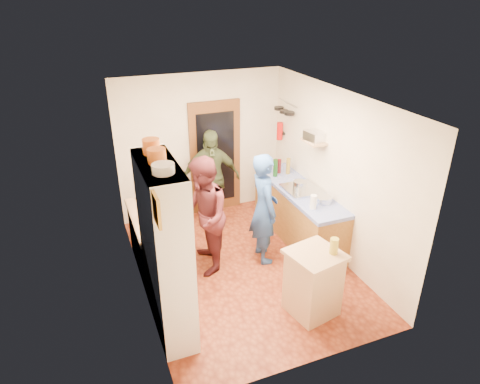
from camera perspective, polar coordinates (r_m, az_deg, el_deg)
floor at (r=6.66m, az=0.39°, el=-10.00°), size 3.00×4.00×0.02m
ceiling at (r=5.56m, az=0.47°, el=12.51°), size 3.00×4.00×0.02m
wall_back at (r=7.75m, az=-5.20°, el=6.17°), size 3.00×0.02×2.60m
wall_front at (r=4.45m, az=10.35°, el=-10.19°), size 3.00×0.02×2.60m
wall_left at (r=5.66m, az=-13.91°, el=-2.22°), size 0.02×4.00×2.60m
wall_right at (r=6.66m, az=12.56°, el=2.28°), size 0.02×4.00×2.60m
door_frame at (r=7.87m, az=-3.30°, el=4.61°), size 0.95×0.06×2.10m
door_glass at (r=7.84m, az=-3.22°, el=4.52°), size 0.70×0.02×1.70m
hutch_body at (r=5.10m, az=-9.90°, el=-7.76°), size 0.40×1.20×2.20m
hutch_top_shelf at (r=4.60m, az=-10.90°, el=3.55°), size 0.40×1.14×0.04m
plate_stack at (r=4.32m, az=-10.22°, el=3.10°), size 0.23×0.23×0.10m
orange_pot_a at (r=4.58m, az=-11.04°, el=4.75°), size 0.20×0.20×0.16m
orange_pot_b at (r=4.85m, az=-11.76°, el=5.98°), size 0.19×0.19×0.17m
left_counter_base at (r=6.51m, az=-11.03°, el=-6.85°), size 0.60×1.40×0.85m
left_counter_top at (r=6.29m, az=-11.37°, el=-3.38°), size 0.64×1.44×0.05m
toaster at (r=5.80m, az=-9.98°, el=-4.63°), size 0.25×0.19×0.18m
kettle at (r=6.14m, az=-11.74°, el=-2.89°), size 0.18×0.18×0.19m
orange_bowl at (r=6.44m, az=-11.07°, el=-1.93°), size 0.21×0.21×0.09m
chopping_board at (r=6.82m, az=-12.27°, el=-0.69°), size 0.35×0.30×0.02m
right_counter_base at (r=7.27m, az=7.72°, el=-2.96°), size 0.60×2.20×0.84m
right_counter_top at (r=7.06m, az=7.93°, el=0.24°), size 0.62×2.22×0.06m
hob at (r=6.99m, az=8.24°, el=0.37°), size 0.55×0.58×0.04m
pot_on_hob at (r=6.92m, az=7.95°, el=0.94°), size 0.21×0.21×0.13m
bottle_a at (r=7.41m, az=4.74°, el=3.22°), size 0.09×0.09×0.31m
bottle_b at (r=7.56m, az=5.27°, el=3.44°), size 0.07×0.07×0.25m
bottle_c at (r=7.54m, az=6.44°, el=3.47°), size 0.08×0.08×0.29m
paper_towel at (r=6.41m, az=9.76°, el=-1.31°), size 0.12×0.12×0.21m
mixing_bowl at (r=6.64m, az=11.11°, el=-0.99°), size 0.30×0.30×0.10m
island_base at (r=5.69m, az=9.69°, el=-12.05°), size 0.65×0.65×0.86m
island_top at (r=5.42m, az=10.04°, el=-8.25°), size 0.73×0.73×0.05m
cutting_board at (r=5.42m, az=9.30°, el=-8.09°), size 0.40×0.34×0.02m
oil_jar at (r=5.39m, az=12.43°, el=-7.05°), size 0.12×0.12×0.21m
pan_rail at (r=7.63m, az=6.43°, el=11.70°), size 0.02×0.65×0.02m
pan_hang_a at (r=7.49m, az=6.59°, el=10.39°), size 0.18×0.18×0.05m
pan_hang_b at (r=7.67m, az=5.88°, el=10.62°), size 0.16×0.16×0.05m
pan_hang_c at (r=7.84m, az=5.21°, el=11.06°), size 0.17×0.17×0.05m
wall_shelf at (r=6.80m, az=9.82°, el=6.63°), size 0.26×0.42×0.03m
radio at (r=6.77m, az=9.87°, el=7.35°), size 0.26×0.33×0.15m
ext_bracket at (r=7.95m, az=5.69°, el=7.80°), size 0.06×0.10×0.04m
fire_extinguisher at (r=7.91m, az=5.32°, el=8.10°), size 0.11×0.11×0.32m
picture_frame at (r=3.95m, az=-11.07°, el=-2.37°), size 0.03×0.25×0.30m
person_hob at (r=6.42m, az=3.57°, el=-2.27°), size 0.47×0.67×1.74m
person_left at (r=6.23m, az=-4.64°, el=-3.06°), size 0.82×0.97×1.78m
person_back at (r=7.40m, az=-3.84°, el=1.76°), size 1.07×0.54×1.76m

